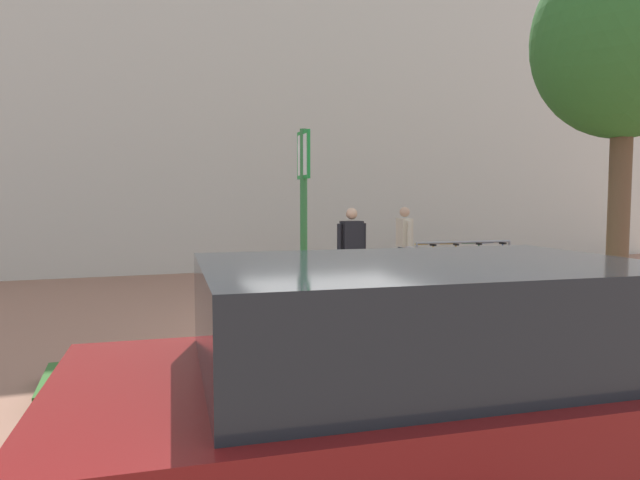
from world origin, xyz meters
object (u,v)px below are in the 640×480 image
at_px(bollard_steel, 409,268).
at_px(parking_sign_post, 304,214).
at_px(bike_at_sign, 304,335).
at_px(person_suited_dark, 352,246).
at_px(tree_sidewalk, 625,41).
at_px(car_maroon_wagon, 447,398).
at_px(bike_rack_cluster, 464,260).
at_px(person_casual_tan, 404,241).

bearing_deg(bollard_steel, parking_sign_post, -129.93).
xyz_separation_m(bike_at_sign, person_suited_dark, (2.17, 3.84, 0.63)).
relative_size(tree_sidewalk, bollard_steel, 5.91).
height_order(tree_sidewalk, car_maroon_wagon, tree_sidewalk).
relative_size(tree_sidewalk, car_maroon_wagon, 1.20).
relative_size(tree_sidewalk, bike_rack_cluster, 2.01).
bearing_deg(bike_at_sign, parking_sign_post, -110.83).
bearing_deg(person_casual_tan, bollard_steel, -108.03).
bearing_deg(person_suited_dark, tree_sidewalk, -61.24).
bearing_deg(car_maroon_wagon, bollard_steel, 63.03).
relative_size(bike_at_sign, person_casual_tan, 0.98).
xyz_separation_m(parking_sign_post, person_casual_tan, (3.87, 4.94, -0.73)).
bearing_deg(bike_at_sign, person_casual_tan, 51.65).
xyz_separation_m(bike_rack_cluster, person_suited_dark, (-4.02, -2.24, 0.64)).
distance_m(tree_sidewalk, bike_rack_cluster, 7.46).
xyz_separation_m(person_suited_dark, car_maroon_wagon, (-2.35, -7.08, -0.23)).
relative_size(bike_at_sign, bollard_steel, 1.87).
relative_size(bollard_steel, person_suited_dark, 0.52).
bearing_deg(parking_sign_post, tree_sidewalk, -1.23).
height_order(bollard_steel, person_casual_tan, person_casual_tan).
xyz_separation_m(parking_sign_post, bike_at_sign, (0.04, 0.09, -1.37)).
relative_size(person_casual_tan, person_suited_dark, 1.00).
xyz_separation_m(parking_sign_post, person_suited_dark, (2.21, 3.93, -0.73)).
bearing_deg(person_casual_tan, tree_sidewalk, -83.79).
distance_m(person_suited_dark, car_maroon_wagon, 7.46).
bearing_deg(parking_sign_post, car_maroon_wagon, -92.68).
distance_m(bike_at_sign, bollard_steel, 5.67).
distance_m(bike_at_sign, car_maroon_wagon, 3.26).
height_order(person_casual_tan, car_maroon_wagon, person_casual_tan).
bearing_deg(person_casual_tan, bike_at_sign, -128.35).
bearing_deg(bike_at_sign, person_suited_dark, 60.52).
relative_size(parking_sign_post, bike_rack_cluster, 1.00).
xyz_separation_m(bike_at_sign, person_casual_tan, (3.83, 4.85, 0.63)).
xyz_separation_m(parking_sign_post, car_maroon_wagon, (-0.15, -3.14, -0.96)).
bearing_deg(person_suited_dark, bollard_steel, 18.04).
bearing_deg(bike_at_sign, bike_rack_cluster, 44.48).
bearing_deg(bike_at_sign, bollard_steel, 49.74).
bearing_deg(bollard_steel, person_casual_tan, 71.97).
height_order(parking_sign_post, bollard_steel, parking_sign_post).
height_order(person_casual_tan, person_suited_dark, same).
bearing_deg(parking_sign_post, bollard_steel, 50.07).
distance_m(bike_rack_cluster, person_casual_tan, 2.74).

